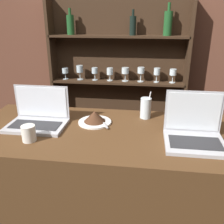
% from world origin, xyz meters
% --- Properties ---
extents(bar_counter, '(1.66, 0.67, 0.99)m').
position_xyz_m(bar_counter, '(0.00, 0.34, 0.50)').
color(bar_counter, '#4C3019').
rests_on(bar_counter, ground_plane).
extents(back_wall, '(7.00, 0.06, 2.70)m').
position_xyz_m(back_wall, '(0.00, 1.65, 1.35)').
color(back_wall, brown).
rests_on(back_wall, ground_plane).
extents(back_shelf, '(1.35, 0.18, 1.76)m').
position_xyz_m(back_shelf, '(-0.13, 1.57, 0.92)').
color(back_shelf, '#332114').
rests_on(back_shelf, ground_plane).
extents(laptop_near, '(0.33, 0.22, 0.22)m').
position_xyz_m(laptop_near, '(-0.46, 0.36, 1.04)').
color(laptop_near, '#ADADB2').
rests_on(laptop_near, bar_counter).
extents(laptop_far, '(0.29, 0.25, 0.24)m').
position_xyz_m(laptop_far, '(0.40, 0.28, 1.05)').
color(laptop_far, '#ADADB2').
rests_on(laptop_far, bar_counter).
extents(cake_plate, '(0.20, 0.20, 0.07)m').
position_xyz_m(cake_plate, '(-0.15, 0.43, 1.03)').
color(cake_plate, white).
rests_on(cake_plate, bar_counter).
extents(water_glass, '(0.07, 0.07, 0.17)m').
position_xyz_m(water_glass, '(0.15, 0.56, 1.06)').
color(water_glass, silver).
rests_on(water_glass, bar_counter).
extents(coffee_cup, '(0.07, 0.07, 0.08)m').
position_xyz_m(coffee_cup, '(-0.43, 0.17, 1.04)').
color(coffee_cup, silver).
rests_on(coffee_cup, bar_counter).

